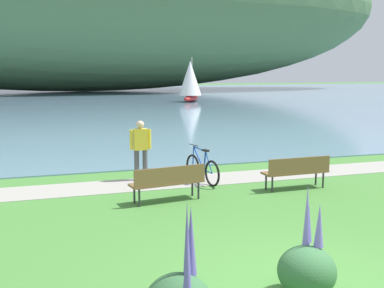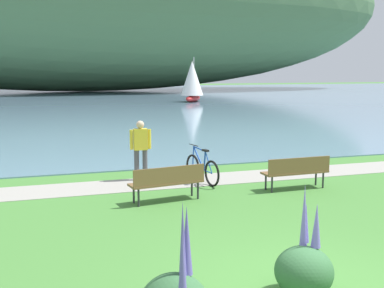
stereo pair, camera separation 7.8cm
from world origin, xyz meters
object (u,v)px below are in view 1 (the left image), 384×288
Objects in this scene: bicycle_leaning_near_bench at (202,169)px; sailboat_toward_hillside at (190,81)px; park_bench_further_along at (297,170)px; person_at_shoreline at (141,146)px; park_bench_near_camera at (168,181)px.

bicycle_leaning_near_bench is 33.97m from sailboat_toward_hillside.
park_bench_further_along is 1.06× the size of person_at_shoreline.
bicycle_leaning_near_bench is at bearing 48.81° from park_bench_near_camera.
park_bench_near_camera is at bearing -131.19° from bicycle_leaning_near_bench.
park_bench_further_along is at bearing 2.06° from park_bench_near_camera.
person_at_shoreline is 33.67m from sailboat_toward_hillside.
park_bench_further_along is at bearing -103.24° from sailboat_toward_hillside.
sailboat_toward_hillside is at bearing 72.71° from bicycle_leaning_near_bench.
sailboat_toward_hillside is at bearing 69.76° from person_at_shoreline.
sailboat_toward_hillside is at bearing 71.31° from park_bench_near_camera.
bicycle_leaning_near_bench reaches higher than park_bench_near_camera.
person_at_shoreline is at bearing 93.24° from park_bench_near_camera.
person_at_shoreline reaches higher than park_bench_near_camera.
person_at_shoreline is at bearing 152.22° from bicycle_leaning_near_bench.
person_at_shoreline is (-3.67, 2.32, 0.46)m from park_bench_further_along.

